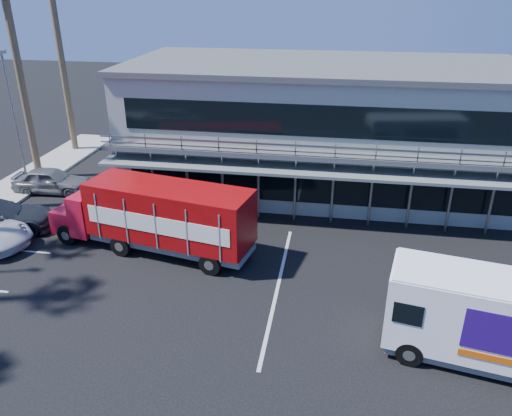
# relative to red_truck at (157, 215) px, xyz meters

# --- Properties ---
(ground) EXTENTS (120.00, 120.00, 0.00)m
(ground) POSITION_rel_red_truck_xyz_m (3.84, -5.13, -1.81)
(ground) COLOR black
(ground) RESTS_ON ground
(building) EXTENTS (22.40, 12.00, 7.30)m
(building) POSITION_rel_red_truck_xyz_m (6.84, 9.80, 1.85)
(building) COLOR #989F92
(building) RESTS_ON ground
(light_pole_far) EXTENTS (0.50, 0.25, 8.09)m
(light_pole_far) POSITION_rel_red_truck_xyz_m (-10.36, 5.87, 2.69)
(light_pole_far) COLOR gray
(light_pole_far) RESTS_ON ground
(red_truck) EXTENTS (10.04, 4.17, 3.30)m
(red_truck) POSITION_rel_red_truck_xyz_m (0.00, 0.00, 0.00)
(red_truck) COLOR #B40E25
(red_truck) RESTS_ON ground
(white_van) EXTENTS (6.75, 3.38, 3.15)m
(white_van) POSITION_rel_red_truck_xyz_m (13.08, -5.40, -0.14)
(white_van) COLOR white
(white_van) RESTS_ON ground
(parked_car_e) EXTENTS (4.51, 2.03, 1.50)m
(parked_car_e) POSITION_rel_red_truck_xyz_m (-8.66, 5.67, -1.06)
(parked_car_e) COLOR slate
(parked_car_e) RESTS_ON ground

